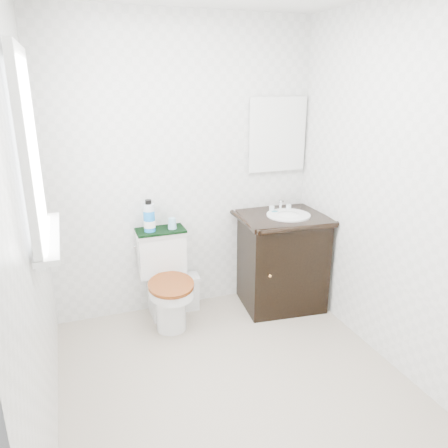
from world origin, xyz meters
TOP-DOWN VIEW (x-y plane):
  - floor at (0.00, 0.00)m, footprint 2.40×2.40m
  - wall_back at (0.00, 1.20)m, footprint 2.40×0.00m
  - wall_front at (0.00, -1.20)m, footprint 2.40×0.00m
  - wall_left at (-1.10, 0.00)m, footprint 0.00×2.40m
  - wall_right at (1.10, 0.00)m, footprint 0.00×2.40m
  - window at (-1.07, 0.25)m, footprint 0.02×0.70m
  - mirror at (0.82, 1.18)m, footprint 0.50×0.02m
  - toilet at (-0.24, 0.97)m, footprint 0.40×0.63m
  - vanity at (0.77, 0.90)m, footprint 0.75×0.66m
  - trash_bin at (-0.03, 1.10)m, footprint 0.22×0.18m
  - towel at (-0.24, 1.09)m, footprint 0.39×0.22m
  - mouthwash_bottle at (-0.33, 1.08)m, footprint 0.09×0.09m
  - cup at (-0.15, 1.08)m, footprint 0.07×0.07m
  - soap_bar at (0.72, 0.99)m, footprint 0.07×0.05m

SIDE VIEW (x-z plane):
  - floor at x=0.00m, z-range 0.00..0.00m
  - trash_bin at x=-0.03m, z-range 0.00..0.31m
  - toilet at x=-0.24m, z-range -0.04..0.69m
  - vanity at x=0.77m, z-range -0.03..0.89m
  - towel at x=-0.24m, z-range 0.74..0.75m
  - cup at x=-0.15m, z-range 0.75..0.84m
  - soap_bar at x=0.72m, z-range 0.82..0.84m
  - mouthwash_bottle at x=-0.33m, z-range 0.74..1.00m
  - wall_back at x=0.00m, z-range 0.00..2.40m
  - wall_front at x=0.00m, z-range 0.00..2.40m
  - wall_left at x=-1.10m, z-range 0.00..2.40m
  - wall_right at x=1.10m, z-range 0.00..2.40m
  - mirror at x=0.82m, z-range 1.15..1.75m
  - window at x=-1.07m, z-range 1.10..2.00m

